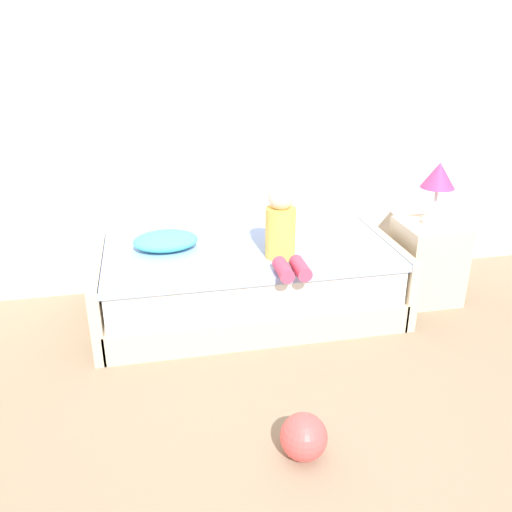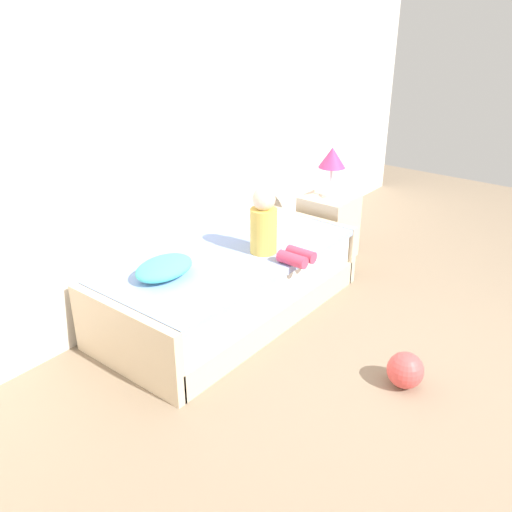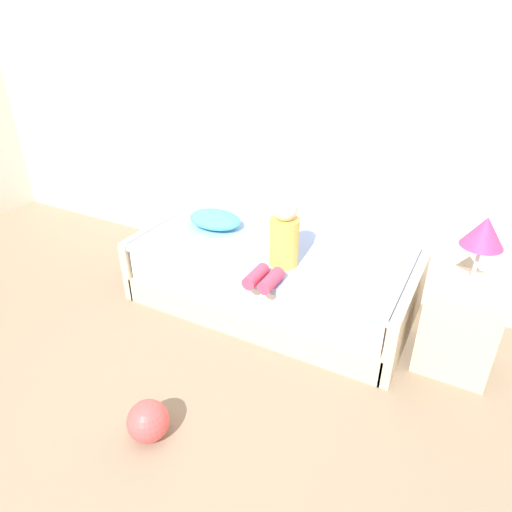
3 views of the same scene
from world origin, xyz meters
name	(u,v)px [view 3 (image 3 of 3)]	position (x,y,z in m)	size (l,w,h in m)	color
wall_rear	(324,102)	(0.00, 2.60, 1.45)	(7.20, 0.10, 2.90)	silver
bed	(271,277)	(-0.11, 2.00, 0.25)	(2.11, 1.00, 0.50)	beige
nightstand	(459,325)	(1.24, 1.96, 0.30)	(0.44, 0.44, 0.60)	beige
table_lamp	(484,236)	(1.24, 1.96, 0.94)	(0.24, 0.24, 0.45)	silver
child_figure	(281,241)	(0.07, 1.77, 0.70)	(0.20, 0.51, 0.50)	gold
pillow	(215,220)	(-0.67, 2.10, 0.56)	(0.44, 0.30, 0.13)	#4CCCBC
toy_ball	(148,421)	(-0.13, 0.55, 0.12)	(0.23, 0.23, 0.23)	#E54C4C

